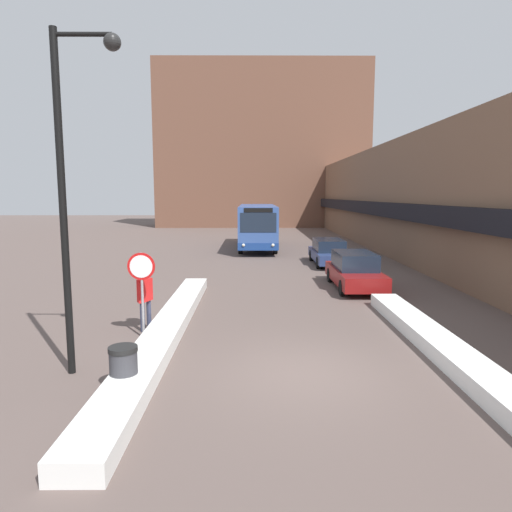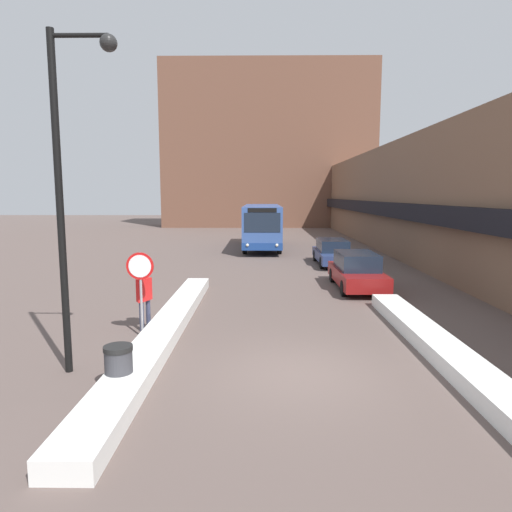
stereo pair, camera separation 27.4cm
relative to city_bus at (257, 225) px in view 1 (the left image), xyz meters
The scene contains 12 objects.
ground_plane 24.20m from the city_bus, 88.06° to the right, with size 160.00×160.00×0.00m, color brown.
building_row_right 10.96m from the city_bus, ahead, with size 5.50×60.00×7.38m.
building_backdrop_far 26.49m from the city_bus, 88.14° to the left, with size 26.00×8.00×19.90m.
snow_bank_left 21.57m from the city_bus, 97.43° to the right, with size 0.90×13.68×0.39m.
snow_bank_right 23.33m from the city_bus, 79.06° to the right, with size 0.90×10.35×0.41m.
city_bus is the anchor object (origin of this frame).
parked_car_front 15.26m from the city_bus, 74.70° to the right, with size 1.81×4.72×1.54m.
parked_car_middle 9.00m from the city_bus, 63.31° to the right, with size 1.81×4.85×1.45m.
stop_sign 21.81m from the city_bus, 98.94° to the right, with size 0.76×0.08×2.41m.
street_lamp 24.55m from the city_bus, 99.80° to the right, with size 1.46×0.36×7.38m.
pedestrian 21.09m from the city_bus, 99.55° to the right, with size 0.39×0.54×1.79m.
trash_bin 25.25m from the city_bus, 96.71° to the right, with size 0.59×0.59×0.95m.
Camera 1 is at (-1.14, -9.77, 3.98)m, focal length 32.00 mm.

